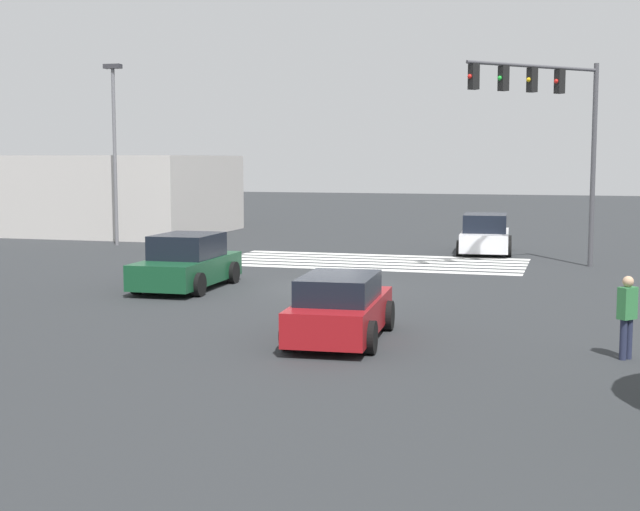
% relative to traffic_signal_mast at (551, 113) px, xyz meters
% --- Properties ---
extents(ground_plane, '(149.83, 149.83, 0.00)m').
position_rel_traffic_signal_mast_xyz_m(ground_plane, '(6.56, 6.56, -5.55)').
color(ground_plane, '#2B2D30').
extents(crosswalk_markings, '(11.66, 5.35, 0.01)m').
position_rel_traffic_signal_mast_xyz_m(crosswalk_markings, '(6.56, -0.68, -5.55)').
color(crosswalk_markings, silver).
rests_on(crosswalk_markings, ground_plane).
extents(traffic_signal_mast, '(4.28, 4.28, 7.38)m').
position_rel_traffic_signal_mast_xyz_m(traffic_signal_mast, '(0.00, 0.00, 0.00)').
color(traffic_signal_mast, '#47474C').
rests_on(traffic_signal_mast, ground_plane).
extents(car_0, '(2.26, 4.65, 1.67)m').
position_rel_traffic_signal_mast_xyz_m(car_0, '(10.45, 7.78, -4.78)').
color(car_0, '#144728').
rests_on(car_0, ground_plane).
extents(car_1, '(2.16, 4.32, 1.46)m').
position_rel_traffic_signal_mast_xyz_m(car_1, '(3.92, 14.08, -4.85)').
color(car_1, maroon).
rests_on(car_1, ground_plane).
extents(car_2, '(2.43, 4.59, 1.67)m').
position_rel_traffic_signal_mast_xyz_m(car_2, '(2.71, -5.04, -4.78)').
color(car_2, silver).
rests_on(car_2, ground_plane).
extents(corner_building, '(9.51, 9.51, 4.13)m').
position_rel_traffic_signal_mast_xyz_m(corner_building, '(22.13, -10.35, -3.49)').
color(corner_building, '#BCB7B2').
rests_on(corner_building, ground_plane).
extents(pedestrian, '(0.40, 0.41, 1.67)m').
position_rel_traffic_signal_mast_xyz_m(pedestrian, '(-1.98, 14.31, -4.62)').
color(pedestrian, '#232842').
rests_on(pedestrian, ground_plane).
extents(street_light_pole_a, '(0.80, 0.36, 8.20)m').
position_rel_traffic_signal_mast_xyz_m(street_light_pole_a, '(19.35, -3.97, -0.65)').
color(street_light_pole_a, slate).
rests_on(street_light_pole_a, ground_plane).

